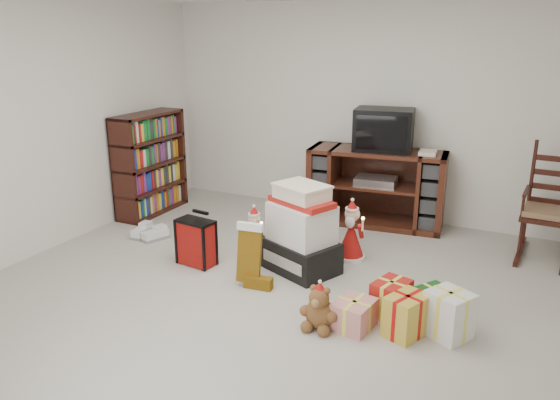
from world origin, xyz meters
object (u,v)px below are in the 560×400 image
Objects in this scene: crt_television at (384,130)px; mrs_claus_figurine at (254,239)px; teddy_bear at (320,310)px; bookshelf at (150,165)px; rocking_chair at (547,217)px; gift_cluster at (411,310)px; tv_stand at (376,187)px; gift_pile at (301,234)px; santa_figurine at (351,236)px; red_suitcase at (196,242)px; sneaker_pair at (149,233)px.

mrs_claus_figurine is at bearing -126.41° from crt_television.
teddy_bear is at bearing -41.23° from mrs_claus_figurine.
bookshelf is 1.77× the size of crt_television.
rocking_chair is 1.28× the size of gift_cluster.
bookshelf reaches higher than tv_stand.
teddy_bear is 0.69m from gift_cluster.
bookshelf is at bearing -169.07° from rocking_chair.
gift_cluster is at bearing -76.88° from crt_television.
gift_pile reaches higher than santa_figurine.
gift_pile is at bearing 153.52° from gift_cluster.
teddy_bear is at bearing -88.90° from tv_stand.
mrs_claus_figurine is 0.59× the size of gift_cluster.
mrs_claus_figurine is at bearing 47.07° from red_suitcase.
tv_stand is 1.93× the size of gift_pile.
rocking_chair is 2.23× the size of red_suitcase.
teddy_bear reaches higher than gift_cluster.
red_suitcase is (1.41, -1.10, -0.36)m from bookshelf.
mrs_claus_figurine is (1.84, -0.74, -0.38)m from bookshelf.
bookshelf reaches higher than sneaker_pair.
santa_figurine is at bearing -96.81° from crt_television.
gift_pile reaches higher than mrs_claus_figurine.
crt_television reaches higher than santa_figurine.
crt_television reaches higher than mrs_claus_figurine.
gift_cluster is at bearing -6.18° from sneaker_pair.
sneaker_pair is at bearing 164.60° from red_suitcase.
santa_figurine is at bearing -91.54° from tv_stand.
mrs_claus_figurine reaches higher than gift_cluster.
sneaker_pair is (-1.30, -0.01, -0.16)m from mrs_claus_figurine.
santa_figurine reaches higher than sneaker_pair.
gift_cluster is at bearing 27.58° from teddy_bear.
bookshelf is at bearing -171.87° from crt_television.
red_suitcase reaches higher than teddy_bear.
red_suitcase is 2.13m from gift_cluster.
gift_pile is 0.58m from santa_figurine.
crt_television is at bearing 62.48° from mrs_claus_figurine.
teddy_bear is 2.68m from crt_television.
santa_figurine is 1.11× the size of mrs_claus_figurine.
teddy_bear is (0.31, -2.48, -0.29)m from tv_stand.
gift_cluster is at bearing -21.08° from bookshelf.
rocking_chair reaches higher than mrs_claus_figurine.
gift_cluster is 1.33× the size of crt_television.
gift_pile reaches higher than teddy_bear.
rocking_chair is at bearing 28.35° from santa_figurine.
bookshelf is 2.73m from santa_figurine.
crt_television reaches higher than tv_stand.
tv_stand is 2.72m from bookshelf.
bookshelf is (-2.60, -0.80, 0.15)m from tv_stand.
bookshelf is 2.82m from crt_television.
teddy_bear is at bearing -92.80° from crt_television.
tv_stand reaches higher than gift_cluster.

